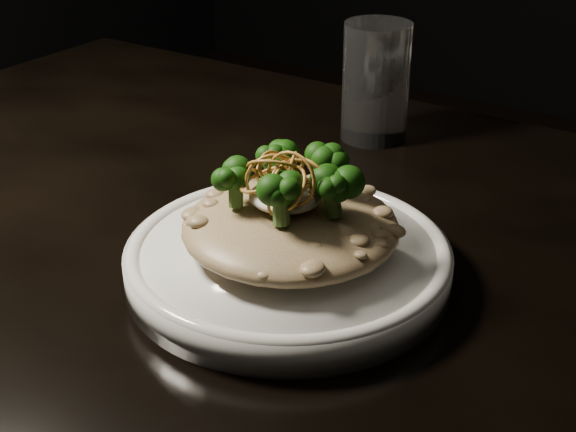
# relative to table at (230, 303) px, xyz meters

# --- Properties ---
(table) EXTENTS (1.10, 0.80, 0.75)m
(table) POSITION_rel_table_xyz_m (0.00, 0.00, 0.00)
(table) COLOR black
(table) RESTS_ON ground
(plate) EXTENTS (0.26, 0.26, 0.03)m
(plate) POSITION_rel_table_xyz_m (0.09, -0.04, 0.10)
(plate) COLOR silver
(plate) RESTS_ON table
(risotto) EXTENTS (0.17, 0.17, 0.04)m
(risotto) POSITION_rel_table_xyz_m (0.09, -0.04, 0.13)
(risotto) COLOR brown
(risotto) RESTS_ON plate
(broccoli) EXTENTS (0.12, 0.12, 0.04)m
(broccoli) POSITION_rel_table_xyz_m (0.10, -0.04, 0.17)
(broccoli) COLOR black
(broccoli) RESTS_ON risotto
(cheese) EXTENTS (0.06, 0.06, 0.02)m
(cheese) POSITION_rel_table_xyz_m (0.09, -0.04, 0.16)
(cheese) COLOR white
(cheese) RESTS_ON risotto
(shallots) EXTENTS (0.05, 0.05, 0.03)m
(shallots) POSITION_rel_table_xyz_m (0.10, -0.05, 0.18)
(shallots) COLOR brown
(shallots) RESTS_ON cheese
(drinking_glass) EXTENTS (0.09, 0.09, 0.13)m
(drinking_glass) POSITION_rel_table_xyz_m (0.01, 0.26, 0.15)
(drinking_glass) COLOR white
(drinking_glass) RESTS_ON table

